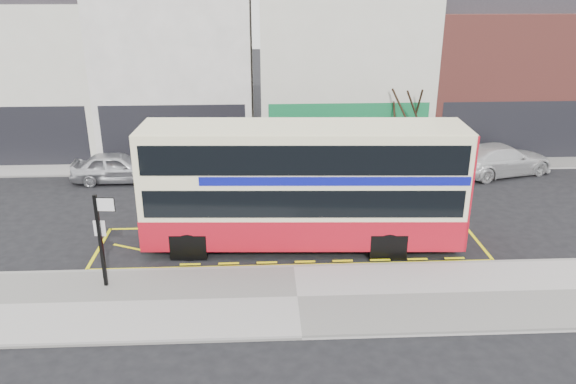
{
  "coord_description": "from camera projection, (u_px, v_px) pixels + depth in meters",
  "views": [
    {
      "loc": [
        -1.0,
        -17.06,
        9.32
      ],
      "look_at": [
        -0.08,
        2.0,
        1.9
      ],
      "focal_mm": 35.0,
      "sensor_mm": 36.0,
      "label": 1
    }
  ],
  "objects": [
    {
      "name": "street_tree_right",
      "position": [
        407.0,
        98.0,
        28.44
      ],
      "size": [
        2.37,
        2.37,
        5.12
      ],
      "color": "#312216",
      "rests_on": "ground"
    },
    {
      "name": "terrace_left",
      "position": [
        179.0,
        52.0,
        31.09
      ],
      "size": [
        8.0,
        8.01,
        11.8
      ],
      "color": "white",
      "rests_on": "ground"
    },
    {
      "name": "terrace_right",
      "position": [
        496.0,
        63.0,
        32.17
      ],
      "size": [
        9.0,
        8.01,
        10.3
      ],
      "color": "#95443B",
      "rests_on": "ground"
    },
    {
      "name": "double_decker_bus",
      "position": [
        304.0,
        185.0,
        19.88
      ],
      "size": [
        11.37,
        3.11,
        4.5
      ],
      "rotation": [
        0.0,
        0.0,
        -0.05
      ],
      "color": "#FFF6C2",
      "rests_on": "ground"
    },
    {
      "name": "terrace_far_left",
      "position": [
        34.0,
        62.0,
        30.91
      ],
      "size": [
        8.0,
        8.01,
        10.8
      ],
      "color": "silver",
      "rests_on": "ground"
    },
    {
      "name": "ground",
      "position": [
        293.0,
        264.0,
        19.31
      ],
      "size": [
        120.0,
        120.0,
        0.0
      ],
      "primitive_type": "plane",
      "color": "black",
      "rests_on": "ground"
    },
    {
      "name": "bus_stop_post",
      "position": [
        101.0,
        232.0,
        17.08
      ],
      "size": [
        0.76,
        0.16,
        3.06
      ],
      "rotation": [
        0.0,
        0.0,
        -0.09
      ],
      "color": "black",
      "rests_on": "pavement"
    },
    {
      "name": "car_white",
      "position": [
        501.0,
        159.0,
        27.79
      ],
      "size": [
        5.67,
        3.58,
        1.53
      ],
      "primitive_type": "imported",
      "rotation": [
        0.0,
        0.0,
        1.86
      ],
      "color": "silver",
      "rests_on": "ground"
    },
    {
      "name": "far_pavement",
      "position": [
        281.0,
        163.0,
        29.52
      ],
      "size": [
        50.0,
        3.0,
        0.15
      ],
      "primitive_type": "cube",
      "color": "#A9A5A1",
      "rests_on": "ground"
    },
    {
      "name": "car_grey",
      "position": [
        282.0,
        166.0,
        27.28
      ],
      "size": [
        4.03,
        2.07,
        1.27
      ],
      "primitive_type": "imported",
      "rotation": [
        0.0,
        0.0,
        1.37
      ],
      "color": "#36373D",
      "rests_on": "ground"
    },
    {
      "name": "pavement",
      "position": [
        297.0,
        298.0,
        17.14
      ],
      "size": [
        40.0,
        4.0,
        0.15
      ],
      "primitive_type": "cube",
      "color": "#A9A5A1",
      "rests_on": "ground"
    },
    {
      "name": "road_markings",
      "position": [
        291.0,
        244.0,
        20.8
      ],
      "size": [
        14.0,
        3.4,
        0.01
      ],
      "primitive_type": null,
      "color": "#FFF90D",
      "rests_on": "ground"
    },
    {
      "name": "car_silver",
      "position": [
        117.0,
        167.0,
        26.78
      ],
      "size": [
        4.27,
        1.78,
        1.44
      ],
      "primitive_type": "imported",
      "rotation": [
        0.0,
        0.0,
        1.59
      ],
      "color": "silver",
      "rests_on": "ground"
    },
    {
      "name": "kerb",
      "position": [
        294.0,
        268.0,
        18.93
      ],
      "size": [
        40.0,
        0.15,
        0.15
      ],
      "primitive_type": "cube",
      "color": "gray",
      "rests_on": "ground"
    },
    {
      "name": "terrace_green_shop",
      "position": [
        340.0,
        55.0,
        31.58
      ],
      "size": [
        9.0,
        8.01,
        11.3
      ],
      "color": "silver",
      "rests_on": "ground"
    }
  ]
}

